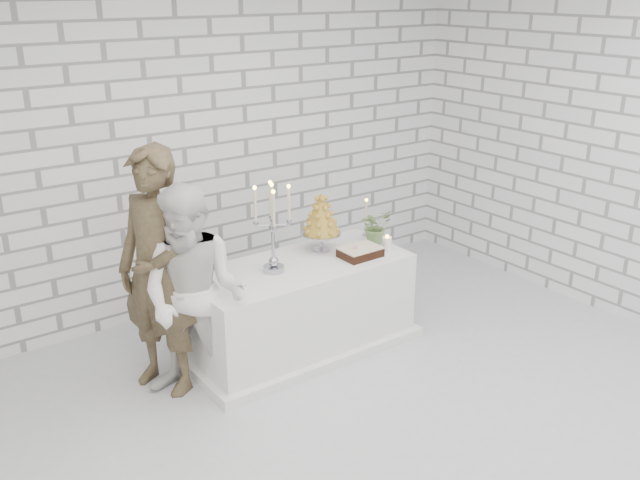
{
  "coord_description": "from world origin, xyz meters",
  "views": [
    {
      "loc": [
        -2.53,
        -3.0,
        2.87
      ],
      "look_at": [
        0.32,
        0.93,
        1.05
      ],
      "focal_mm": 38.99,
      "sensor_mm": 36.0,
      "label": 1
    }
  ],
  "objects_px": {
    "bride": "(194,296)",
    "groom": "(158,273)",
    "candelabra": "(273,228)",
    "croquembouche": "(321,222)",
    "cake_table": "(300,307)"
  },
  "relations": [
    {
      "from": "groom",
      "to": "bride",
      "type": "xyz_separation_m",
      "value": [
        0.14,
        -0.27,
        -0.12
      ]
    },
    {
      "from": "cake_table",
      "to": "croquembouche",
      "type": "relative_size",
      "value": 3.53
    },
    {
      "from": "bride",
      "to": "croquembouche",
      "type": "height_order",
      "value": "bride"
    },
    {
      "from": "groom",
      "to": "candelabra",
      "type": "bearing_deg",
      "value": 55.49
    },
    {
      "from": "bride",
      "to": "groom",
      "type": "bearing_deg",
      "value": 164.71
    },
    {
      "from": "cake_table",
      "to": "croquembouche",
      "type": "xyz_separation_m",
      "value": [
        0.31,
        0.14,
        0.63
      ]
    },
    {
      "from": "cake_table",
      "to": "groom",
      "type": "distance_m",
      "value": 1.27
    },
    {
      "from": "cake_table",
      "to": "groom",
      "type": "bearing_deg",
      "value": 173.93
    },
    {
      "from": "groom",
      "to": "bride",
      "type": "bearing_deg",
      "value": -0.06
    },
    {
      "from": "cake_table",
      "to": "candelabra",
      "type": "relative_size",
      "value": 2.52
    },
    {
      "from": "cake_table",
      "to": "bride",
      "type": "xyz_separation_m",
      "value": [
        -1.0,
        -0.15,
        0.43
      ]
    },
    {
      "from": "cake_table",
      "to": "bride",
      "type": "bearing_deg",
      "value": -171.24
    },
    {
      "from": "groom",
      "to": "candelabra",
      "type": "distance_m",
      "value": 0.92
    },
    {
      "from": "bride",
      "to": "croquembouche",
      "type": "bearing_deg",
      "value": 60.67
    },
    {
      "from": "candelabra",
      "to": "croquembouche",
      "type": "height_order",
      "value": "candelabra"
    }
  ]
}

